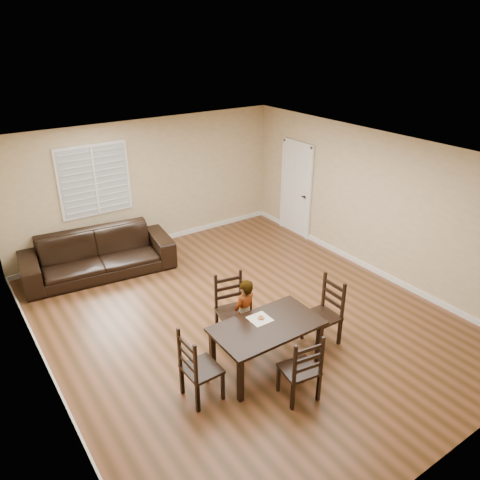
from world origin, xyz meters
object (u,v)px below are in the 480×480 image
at_px(chair_near, 230,307).
at_px(chair_right, 328,312).
at_px(dining_table, 267,330).
at_px(chair_far, 304,374).
at_px(donut, 261,317).
at_px(chair_left, 193,371).
at_px(child, 244,315).
at_px(sofa, 98,254).

bearing_deg(chair_near, chair_right, -29.43).
xyz_separation_m(dining_table, chair_near, (0.03, 0.96, -0.14)).
relative_size(chair_far, donut, 10.26).
xyz_separation_m(dining_table, chair_far, (-0.02, -0.80, -0.16)).
xyz_separation_m(chair_left, chair_right, (2.30, -0.02, 0.01)).
xyz_separation_m(chair_left, child, (1.16, 0.54, 0.10)).
bearing_deg(child, dining_table, 77.93).
relative_size(chair_left, chair_right, 0.98).
xyz_separation_m(chair_far, donut, (0.04, 0.97, 0.28)).
bearing_deg(donut, dining_table, -96.79).
bearing_deg(sofa, chair_far, -71.61).
bearing_deg(chair_near, dining_table, -80.36).
distance_m(dining_table, donut, 0.20).
bearing_deg(donut, chair_far, -92.63).
bearing_deg(sofa, dining_table, -69.07).
relative_size(chair_near, chair_far, 1.04).
distance_m(chair_near, donut, 0.84).
height_order(chair_left, donut, chair_left).
xyz_separation_m(donut, sofa, (-1.01, 3.82, -0.32)).
bearing_deg(dining_table, chair_right, -0.09).
xyz_separation_m(chair_near, chair_left, (-1.18, -0.96, -0.00)).
bearing_deg(chair_left, chair_near, -51.95).
bearing_deg(chair_left, chair_right, -91.34).
distance_m(dining_table, child, 0.54).
relative_size(chair_near, child, 0.91).
bearing_deg(chair_left, chair_far, -126.49).
relative_size(chair_near, sofa, 0.37).
height_order(dining_table, chair_far, chair_far).
xyz_separation_m(chair_right, sofa, (-2.14, 4.00, -0.07)).
distance_m(chair_left, child, 1.28).
height_order(dining_table, child, child).
distance_m(chair_near, chair_right, 1.49).
xyz_separation_m(dining_table, chair_right, (1.15, -0.01, -0.14)).
bearing_deg(chair_left, donut, -83.05).
bearing_deg(sofa, child, -66.92).
bearing_deg(chair_left, child, -66.05).
relative_size(chair_near, chair_right, 0.99).
relative_size(chair_left, child, 0.90).
height_order(dining_table, sofa, sofa).
bearing_deg(sofa, chair_left, -85.34).
xyz_separation_m(dining_table, sofa, (-0.99, 3.98, -0.21)).
relative_size(child, sofa, 0.41).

